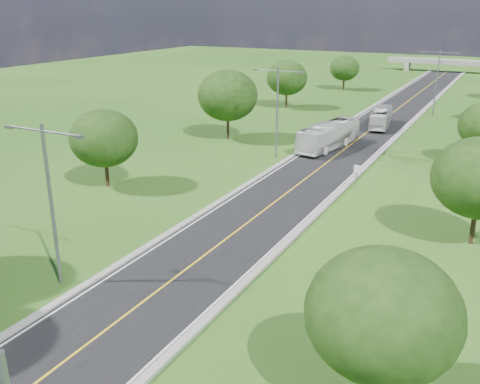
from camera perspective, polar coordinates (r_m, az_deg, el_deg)
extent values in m
plane|color=#1C4914|center=(73.00, 13.03, 5.91)|extent=(260.00, 260.00, 0.00)
cube|color=black|center=(78.69, 14.18, 6.79)|extent=(8.00, 150.00, 0.06)
cube|color=gray|center=(79.73, 11.21, 7.23)|extent=(0.50, 150.00, 0.22)
cube|color=gray|center=(77.84, 17.23, 6.44)|extent=(0.50, 150.00, 0.22)
cylinder|color=slate|center=(50.85, 12.29, 1.60)|extent=(0.08, 0.08, 2.40)
cube|color=white|center=(50.59, 12.34, 2.45)|extent=(0.55, 0.04, 0.70)
cube|color=gray|center=(152.27, 17.42, 12.68)|extent=(1.20, 3.00, 2.00)
cube|color=gray|center=(150.63, 21.29, 12.81)|extent=(30.00, 3.00, 1.20)
cylinder|color=slate|center=(33.45, -19.44, -1.54)|extent=(0.22, 0.22, 10.00)
cylinder|color=slate|center=(33.23, -22.00, 6.32)|extent=(2.80, 0.12, 0.12)
cylinder|color=slate|center=(31.18, -18.59, 5.95)|extent=(2.80, 0.12, 0.12)
cube|color=slate|center=(34.22, -23.43, 6.39)|extent=(0.50, 0.25, 0.18)
cube|color=slate|center=(30.29, -16.84, 5.66)|extent=(0.50, 0.25, 0.18)
cylinder|color=slate|center=(59.94, 3.98, 8.41)|extent=(0.22, 0.22, 10.00)
cylinder|color=slate|center=(59.82, 2.83, 12.87)|extent=(2.80, 0.12, 0.12)
cylinder|color=slate|center=(58.71, 5.37, 12.69)|extent=(2.80, 0.12, 0.12)
cube|color=slate|center=(60.38, 1.68, 12.89)|extent=(0.50, 0.25, 0.18)
cube|color=slate|center=(58.24, 6.58, 12.54)|extent=(0.50, 0.25, 0.18)
cylinder|color=slate|center=(88.46, 20.20, 10.81)|extent=(0.22, 0.22, 10.00)
cylinder|color=slate|center=(88.19, 19.63, 13.88)|extent=(2.80, 0.12, 0.12)
cylinder|color=slate|center=(87.82, 21.48, 13.65)|extent=(2.80, 0.12, 0.12)
cube|color=slate|center=(88.39, 18.78, 13.95)|extent=(0.50, 0.25, 0.18)
cube|color=slate|center=(87.69, 22.34, 13.51)|extent=(0.50, 0.25, 0.18)
cylinder|color=black|center=(52.07, -14.02, 2.06)|extent=(0.36, 0.36, 2.70)
ellipsoid|color=#19340E|center=(51.22, -14.31, 5.58)|extent=(6.30, 6.30, 5.36)
cylinder|color=black|center=(68.91, -1.30, 7.01)|extent=(0.36, 0.36, 3.24)
ellipsoid|color=#19340E|center=(68.18, -1.33, 10.27)|extent=(7.56, 7.56, 6.43)
cylinder|color=black|center=(91.08, 4.96, 9.85)|extent=(0.36, 0.36, 2.88)
ellipsoid|color=#19340E|center=(90.57, 5.03, 12.04)|extent=(6.72, 6.72, 5.71)
cylinder|color=black|center=(112.67, 10.99, 11.29)|extent=(0.36, 0.36, 2.52)
ellipsoid|color=#19340E|center=(112.30, 11.09, 12.84)|extent=(5.88, 5.88, 5.00)
cylinder|color=black|center=(24.39, 14.28, -19.10)|extent=(0.36, 0.36, 2.70)
ellipsoid|color=#19340E|center=(22.53, 14.98, -12.47)|extent=(6.30, 6.30, 5.36)
cylinder|color=black|center=(41.74, 23.63, -3.22)|extent=(0.36, 0.36, 2.88)
imported|color=silver|center=(78.14, 14.82, 7.67)|extent=(3.42, 9.70, 2.64)
imported|color=white|center=(64.79, 9.46, 5.98)|extent=(4.43, 11.63, 3.16)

